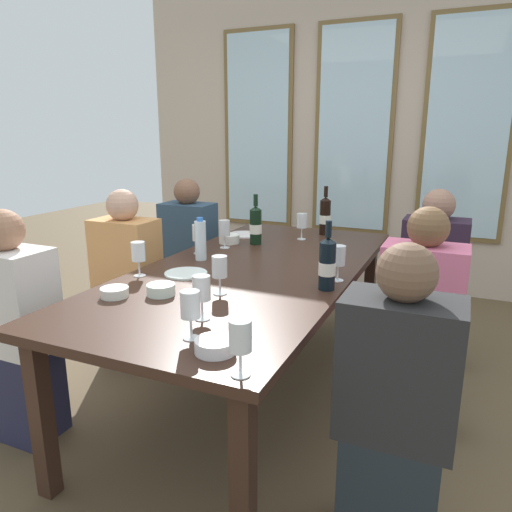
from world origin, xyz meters
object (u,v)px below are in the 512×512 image
object	(u,v)px
tasting_bowl_1	(229,239)
wine_glass_2	(198,233)
white_plate_1	(245,235)
tasting_bowl_3	(215,346)
white_plate_0	(186,273)
seated_person_3	(419,327)
wine_glass_5	(224,229)
seated_person_0	(189,257)
wine_bottle_2	(325,216)
wine_glass_7	(138,252)
water_bottle	(200,240)
wine_glass_4	(190,306)
wine_glass_0	(302,221)
seated_person_4	(16,333)
seated_person_5	(395,413)
wine_glass_8	(338,257)
seated_person_2	(128,284)
wine_glass_1	(240,337)
wine_glass_3	(220,269)
tasting_bowl_2	(161,290)
seated_person_1	(431,283)
wine_bottle_0	(327,263)
dining_table	(253,279)
tasting_bowl_0	(115,292)

from	to	relation	value
tasting_bowl_1	wine_glass_2	bearing A→B (deg)	-97.59
white_plate_1	tasting_bowl_3	world-z (taller)	tasting_bowl_3
white_plate_0	seated_person_3	world-z (taller)	seated_person_3
white_plate_1	tasting_bowl_1	size ratio (longest dim) A/B	1.78
wine_glass_5	tasting_bowl_1	bearing A→B (deg)	104.75
seated_person_0	wine_bottle_2	bearing A→B (deg)	12.70
wine_glass_7	seated_person_3	bearing A→B (deg)	17.91
water_bottle	wine_glass_4	size ratio (longest dim) A/B	1.38
wine_bottle_2	wine_glass_0	distance (m)	0.24
seated_person_4	white_plate_0	bearing A→B (deg)	41.21
seated_person_5	seated_person_3	bearing A→B (deg)	90.00
white_plate_0	wine_glass_4	bearing A→B (deg)	-56.72
seated_person_4	wine_glass_2	bearing A→B (deg)	64.23
wine_glass_4	seated_person_5	bearing A→B (deg)	13.72
wine_glass_4	wine_glass_8	size ratio (longest dim) A/B	1.00
seated_person_2	seated_person_3	distance (m)	1.72
seated_person_0	seated_person_4	bearing A→B (deg)	-90.00
tasting_bowl_1	tasting_bowl_3	xyz separation A→B (m)	(0.67, -1.43, -0.01)
wine_glass_1	wine_glass_5	world-z (taller)	same
white_plate_1	wine_glass_3	size ratio (longest dim) A/B	1.35
white_plate_1	seated_person_2	bearing A→B (deg)	-125.08
wine_glass_3	seated_person_3	size ratio (longest dim) A/B	0.16
tasting_bowl_2	wine_glass_2	size ratio (longest dim) A/B	0.72
seated_person_4	seated_person_5	bearing A→B (deg)	1.38
wine_glass_0	white_plate_0	bearing A→B (deg)	-105.32
seated_person_5	white_plate_0	bearing A→B (deg)	156.27
tasting_bowl_3	seated_person_1	bearing A→B (deg)	72.64
seated_person_1	water_bottle	bearing A→B (deg)	-146.70
wine_bottle_2	water_bottle	distance (m)	1.04
wine_bottle_0	water_bottle	distance (m)	0.82
white_plate_0	tasting_bowl_3	bearing A→B (deg)	-52.08
white_plate_0	wine_bottle_0	world-z (taller)	wine_bottle_0
white_plate_1	seated_person_5	world-z (taller)	seated_person_5
wine_glass_0	seated_person_5	size ratio (longest dim) A/B	0.16
wine_glass_7	seated_person_0	xyz separation A→B (m)	(-0.41, 1.12, -0.34)
white_plate_1	wine_glass_4	world-z (taller)	wine_glass_4
white_plate_0	wine_bottle_0	size ratio (longest dim) A/B	0.68
seated_person_0	seated_person_2	xyz separation A→B (m)	(0.00, -0.72, 0.00)
wine_glass_7	dining_table	bearing A→B (deg)	39.95
white_plate_0	wine_glass_3	world-z (taller)	wine_glass_3
tasting_bowl_1	seated_person_0	distance (m)	0.62
wine_bottle_0	tasting_bowl_1	distance (m)	1.06
wine_glass_0	wine_glass_8	distance (m)	0.92
white_plate_0	water_bottle	xyz separation A→B (m)	(-0.07, 0.28, 0.11)
white_plate_0	tasting_bowl_0	world-z (taller)	tasting_bowl_0
white_plate_0	wine_glass_5	size ratio (longest dim) A/B	1.24
dining_table	white_plate_1	size ratio (longest dim) A/B	9.75
wine_glass_3	wine_glass_5	size ratio (longest dim) A/B	1.00
tasting_bowl_2	seated_person_4	world-z (taller)	seated_person_4
wine_glass_2	tasting_bowl_0	bearing A→B (deg)	-86.14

